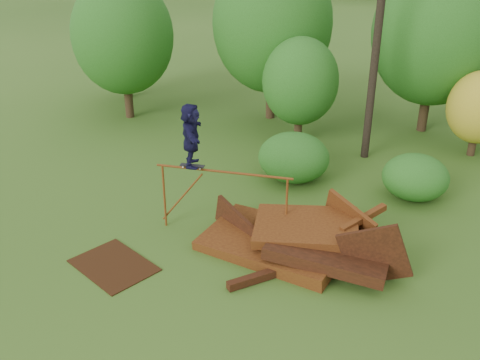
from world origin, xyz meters
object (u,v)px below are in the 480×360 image
(flat_plate, at_px, (114,265))
(utility_pole, at_px, (378,29))
(scrap_pile, at_px, (298,242))
(skater, at_px, (191,135))

(flat_plate, xyz_separation_m, utility_pole, (5.32, 9.13, 4.65))
(scrap_pile, relative_size, skater, 3.27)
(flat_plate, height_order, utility_pole, utility_pole)
(flat_plate, bearing_deg, scrap_pile, 24.30)
(scrap_pile, height_order, utility_pole, utility_pole)
(scrap_pile, bearing_deg, flat_plate, -155.70)
(skater, xyz_separation_m, utility_pole, (4.04, 6.81, 1.82))
(flat_plate, relative_size, utility_pole, 0.23)
(scrap_pile, relative_size, utility_pole, 0.61)
(skater, bearing_deg, scrap_pile, -117.16)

